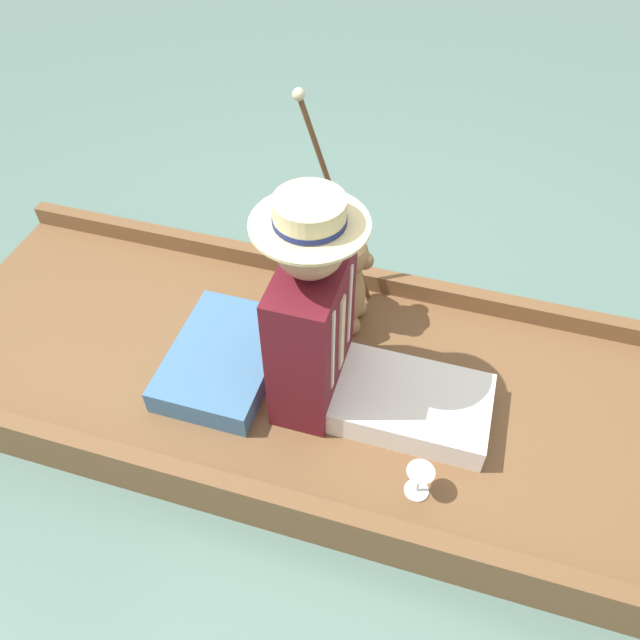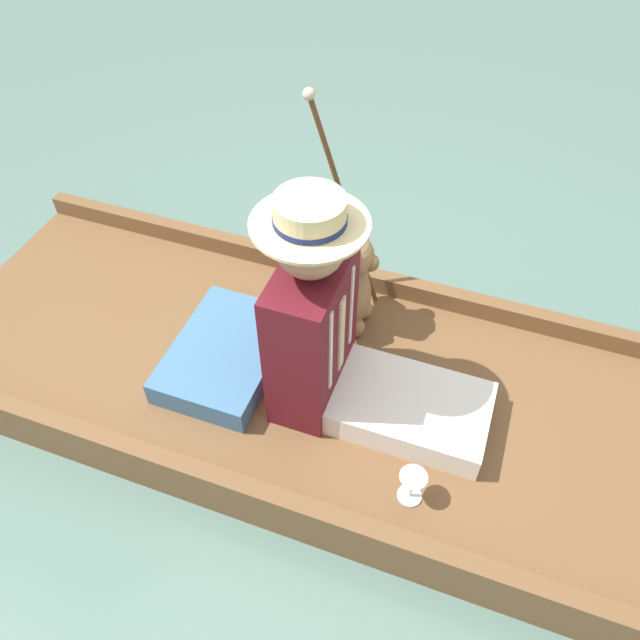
# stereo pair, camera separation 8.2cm
# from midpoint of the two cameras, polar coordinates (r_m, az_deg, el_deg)

# --- Properties ---
(ground_plane) EXTENTS (16.00, 16.00, 0.00)m
(ground_plane) POSITION_cam_midpoint_polar(r_m,az_deg,el_deg) (2.47, 1.62, -7.35)
(ground_plane) COLOR slate
(punt_boat) EXTENTS (1.14, 3.16, 0.22)m
(punt_boat) POSITION_cam_midpoint_polar(r_m,az_deg,el_deg) (2.41, 1.65, -6.36)
(punt_boat) COLOR brown
(punt_boat) RESTS_ON ground_plane
(seat_cushion) EXTENTS (0.55, 0.38, 0.10)m
(seat_cushion) POSITION_cam_midpoint_polar(r_m,az_deg,el_deg) (2.39, -7.58, -3.13)
(seat_cushion) COLOR teal
(seat_cushion) RESTS_ON punt_boat
(seated_person) EXTENTS (0.38, 0.82, 0.86)m
(seated_person) POSITION_cam_midpoint_polar(r_m,az_deg,el_deg) (2.07, 2.72, -1.67)
(seated_person) COLOR white
(seated_person) RESTS_ON punt_boat
(teddy_bear) EXTENTS (0.32, 0.19, 0.46)m
(teddy_bear) POSITION_cam_midpoint_polar(r_m,az_deg,el_deg) (2.40, 3.87, 3.28)
(teddy_bear) COLOR #9E754C
(teddy_bear) RESTS_ON punt_boat
(wine_glass) EXTENTS (0.09, 0.09, 0.13)m
(wine_glass) POSITION_cam_midpoint_polar(r_m,az_deg,el_deg) (2.05, 9.62, -14.41)
(wine_glass) COLOR silver
(wine_glass) RESTS_ON punt_boat
(walking_cane) EXTENTS (0.04, 0.32, 0.90)m
(walking_cane) POSITION_cam_midpoint_polar(r_m,az_deg,el_deg) (2.35, 2.84, 11.78)
(walking_cane) COLOR brown
(walking_cane) RESTS_ON punt_boat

